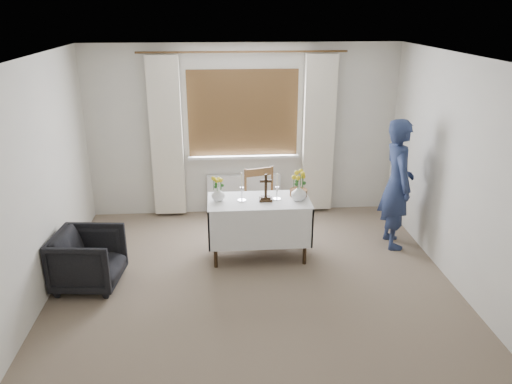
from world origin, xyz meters
TOP-DOWN VIEW (x-y plane):
  - ground at (0.00, 0.00)m, footprint 5.00×5.00m
  - altar_table at (0.11, 0.99)m, footprint 1.24×0.64m
  - wooden_chair at (0.21, 1.48)m, footprint 0.54×0.54m
  - armchair at (-1.84, 0.45)m, footprint 0.78×0.76m
  - person at (1.89, 1.20)m, footprint 0.42×0.63m
  - radiator at (0.00, 2.42)m, footprint 1.10×0.10m
  - wooden_cross at (0.19, 0.96)m, footprint 0.16×0.12m
  - candlestick_left at (-0.10, 0.98)m, footprint 0.13×0.13m
  - candlestick_right at (0.33, 0.99)m, footprint 0.12×0.12m
  - flower_vase_left at (-0.38, 1.01)m, footprint 0.17×0.17m
  - flower_vase_right at (0.59, 0.94)m, footprint 0.22×0.22m
  - wicker_basket at (0.61, 1.10)m, footprint 0.22×0.22m

SIDE VIEW (x-z plane):
  - ground at x=0.00m, z-range 0.00..0.00m
  - radiator at x=0.00m, z-range 0.00..0.60m
  - armchair at x=-1.84m, z-range 0.00..0.65m
  - altar_table at x=0.11m, z-range 0.00..0.76m
  - wooden_chair at x=0.21m, z-range 0.00..0.96m
  - wicker_basket at x=0.61m, z-range 0.76..0.84m
  - person at x=1.89m, z-range 0.00..1.68m
  - flower_vase_left at x=-0.38m, z-range 0.76..0.93m
  - flower_vase_right at x=0.59m, z-range 0.76..0.96m
  - candlestick_right at x=0.33m, z-range 0.76..1.10m
  - wooden_cross at x=0.19m, z-range 0.76..1.10m
  - candlestick_left at x=-0.10m, z-range 0.76..1.12m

